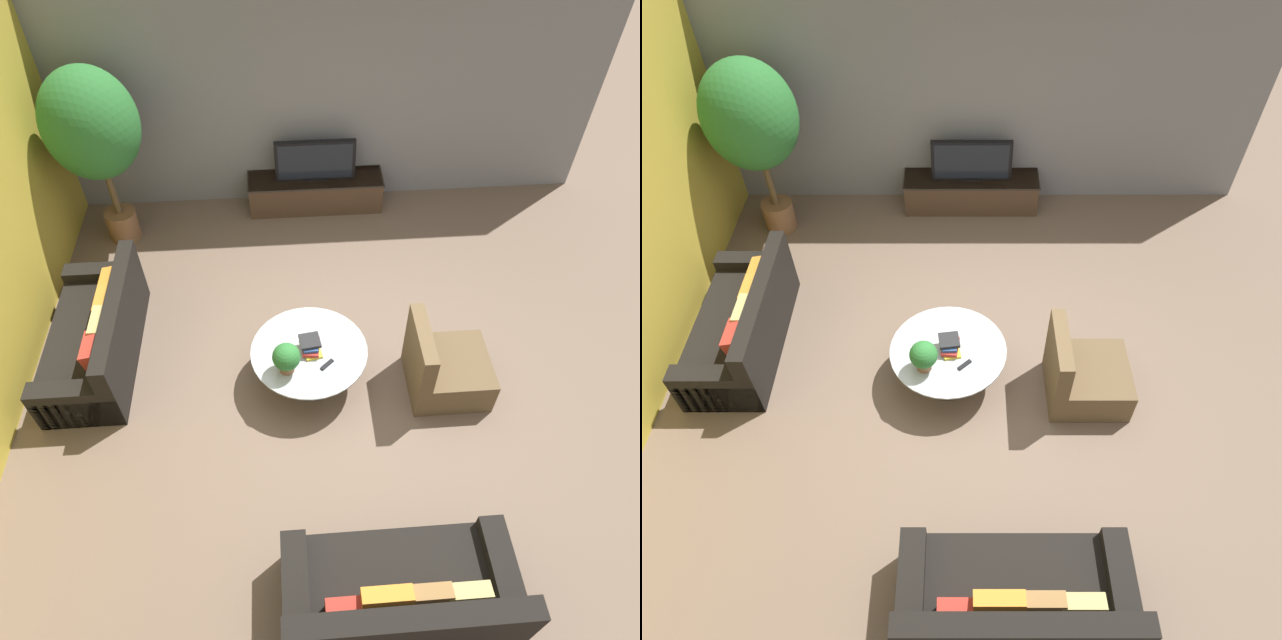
{
  "view_description": "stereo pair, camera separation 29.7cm",
  "coord_description": "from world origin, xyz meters",
  "views": [
    {
      "loc": [
        -0.42,
        -3.57,
        4.94
      ],
      "look_at": [
        -0.13,
        0.3,
        0.55
      ],
      "focal_mm": 32.0,
      "sensor_mm": 36.0,
      "label": 1
    },
    {
      "loc": [
        -0.13,
        -3.58,
        4.94
      ],
      "look_at": [
        -0.13,
        0.3,
        0.55
      ],
      "focal_mm": 32.0,
      "sensor_mm": 36.0,
      "label": 2
    }
  ],
  "objects": [
    {
      "name": "ground_plane",
      "position": [
        0.0,
        0.0,
        0.0
      ],
      "size": [
        24.0,
        24.0,
        0.0
      ],
      "primitive_type": "plane",
      "color": "brown"
    },
    {
      "name": "back_wall_stone",
      "position": [
        0.0,
        3.26,
        1.5
      ],
      "size": [
        7.4,
        0.12,
        3.0
      ],
      "primitive_type": "cube",
      "color": "slate",
      "rests_on": "ground"
    },
    {
      "name": "media_console",
      "position": [
        -0.0,
        2.94,
        0.24
      ],
      "size": [
        1.84,
        0.5,
        0.46
      ],
      "color": "#473323",
      "rests_on": "ground"
    },
    {
      "name": "television",
      "position": [
        -0.0,
        2.94,
        0.73
      ],
      "size": [
        1.06,
        0.13,
        0.55
      ],
      "color": "black",
      "rests_on": "media_console"
    },
    {
      "name": "coffee_table",
      "position": [
        -0.27,
        0.01,
        0.31
      ],
      "size": [
        1.19,
        1.19,
        0.43
      ],
      "color": "black",
      "rests_on": "ground"
    },
    {
      "name": "couch_by_wall",
      "position": [
        -2.48,
        0.46,
        0.29
      ],
      "size": [
        0.84,
        1.84,
        0.84
      ],
      "rotation": [
        0.0,
        0.0,
        -1.57
      ],
      "color": "black",
      "rests_on": "ground"
    },
    {
      "name": "couch_near_entry",
      "position": [
        0.28,
        -2.32,
        0.29
      ],
      "size": [
        1.77,
        0.84,
        0.84
      ],
      "rotation": [
        0.0,
        0.0,
        3.14
      ],
      "color": "black",
      "rests_on": "ground"
    },
    {
      "name": "armchair_wicker",
      "position": [
        1.09,
        -0.2,
        0.27
      ],
      "size": [
        0.8,
        0.76,
        0.86
      ],
      "rotation": [
        0.0,
        0.0,
        1.57
      ],
      "color": "brown",
      "rests_on": "ground"
    },
    {
      "name": "potted_palm_tall",
      "position": [
        -2.55,
        2.47,
        1.56
      ],
      "size": [
        1.09,
        1.09,
        2.26
      ],
      "color": "brown",
      "rests_on": "ground"
    },
    {
      "name": "potted_plant_tabletop",
      "position": [
        -0.49,
        -0.22,
        0.63
      ],
      "size": [
        0.27,
        0.27,
        0.34
      ],
      "color": "brown",
      "rests_on": "coffee_table"
    },
    {
      "name": "book_stack",
      "position": [
        -0.25,
        0.02,
        0.5
      ],
      "size": [
        0.24,
        0.31,
        0.13
      ],
      "color": "gold",
      "rests_on": "coffee_table"
    },
    {
      "name": "remote_black",
      "position": [
        -0.1,
        -0.19,
        0.44
      ],
      "size": [
        0.15,
        0.14,
        0.02
      ],
      "primitive_type": "cube",
      "rotation": [
        0.0,
        0.0,
        -0.83
      ],
      "color": "black",
      "rests_on": "coffee_table"
    }
  ]
}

